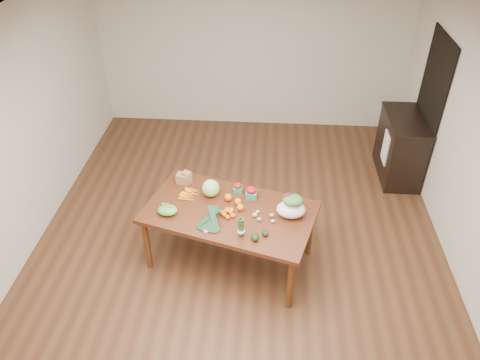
# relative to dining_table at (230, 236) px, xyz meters

# --- Properties ---
(floor) EXTENTS (6.00, 6.00, 0.00)m
(floor) POSITION_rel_dining_table_xyz_m (0.08, 0.37, -0.38)
(floor) COLOR #52321C
(floor) RESTS_ON ground
(ceiling) EXTENTS (5.00, 6.00, 0.02)m
(ceiling) POSITION_rel_dining_table_xyz_m (0.08, 0.37, 2.33)
(ceiling) COLOR white
(ceiling) RESTS_ON room_walls
(room_walls) EXTENTS (5.02, 6.02, 2.70)m
(room_walls) POSITION_rel_dining_table_xyz_m (0.08, 0.37, 0.97)
(room_walls) COLOR beige
(room_walls) RESTS_ON floor
(dining_table) EXTENTS (2.05, 1.50, 0.75)m
(dining_table) POSITION_rel_dining_table_xyz_m (0.00, 0.00, 0.00)
(dining_table) COLOR #4E2212
(dining_table) RESTS_ON floor
(doorway_dark) EXTENTS (0.02, 1.00, 2.10)m
(doorway_dark) POSITION_rel_dining_table_xyz_m (2.56, 1.97, 0.68)
(doorway_dark) COLOR black
(doorway_dark) RESTS_ON floor
(cabinet) EXTENTS (0.52, 1.02, 0.94)m
(cabinet) POSITION_rel_dining_table_xyz_m (2.30, 1.94, 0.10)
(cabinet) COLOR black
(cabinet) RESTS_ON floor
(dish_towel) EXTENTS (0.02, 0.28, 0.45)m
(dish_towel) POSITION_rel_dining_table_xyz_m (2.04, 1.77, 0.18)
(dish_towel) COLOR white
(dish_towel) RESTS_ON cabinet
(paper_bag) EXTENTS (0.25, 0.22, 0.15)m
(paper_bag) POSITION_rel_dining_table_xyz_m (-0.59, 0.48, 0.45)
(paper_bag) COLOR olive
(paper_bag) RESTS_ON dining_table
(cabbage) EXTENTS (0.20, 0.20, 0.20)m
(cabbage) POSITION_rel_dining_table_xyz_m (-0.23, 0.26, 0.48)
(cabbage) COLOR #B3DA7E
(cabbage) RESTS_ON dining_table
(strawberry_basket_a) EXTENTS (0.13, 0.13, 0.09)m
(strawberry_basket_a) POSITION_rel_dining_table_xyz_m (0.07, 0.35, 0.42)
(strawberry_basket_a) COLOR red
(strawberry_basket_a) RESTS_ON dining_table
(strawberry_basket_b) EXTENTS (0.15, 0.15, 0.11)m
(strawberry_basket_b) POSITION_rel_dining_table_xyz_m (0.23, 0.25, 0.43)
(strawberry_basket_b) COLOR red
(strawberry_basket_b) RESTS_ON dining_table
(orange_a) EXTENTS (0.09, 0.09, 0.09)m
(orange_a) POSITION_rel_dining_table_xyz_m (-0.03, 0.18, 0.42)
(orange_a) COLOR orange
(orange_a) RESTS_ON dining_table
(orange_b) EXTENTS (0.08, 0.08, 0.08)m
(orange_b) POSITION_rel_dining_table_xyz_m (0.09, 0.11, 0.41)
(orange_b) COLOR orange
(orange_b) RESTS_ON dining_table
(orange_c) EXTENTS (0.08, 0.08, 0.08)m
(orange_c) POSITION_rel_dining_table_xyz_m (0.12, 0.02, 0.41)
(orange_c) COLOR orange
(orange_c) RESTS_ON dining_table
(mandarin_cluster) EXTENTS (0.22, 0.22, 0.08)m
(mandarin_cluster) POSITION_rel_dining_table_xyz_m (-0.01, -0.06, 0.42)
(mandarin_cluster) COLOR orange
(mandarin_cluster) RESTS_ON dining_table
(carrots) EXTENTS (0.28, 0.30, 0.03)m
(carrots) POSITION_rel_dining_table_xyz_m (-0.47, 0.24, 0.39)
(carrots) COLOR orange
(carrots) RESTS_ON dining_table
(snap_pea_bag) EXTENTS (0.22, 0.17, 0.10)m
(snap_pea_bag) POSITION_rel_dining_table_xyz_m (-0.67, -0.10, 0.42)
(snap_pea_bag) COLOR #64AF3B
(snap_pea_bag) RESTS_ON dining_table
(kale_bunch) EXTENTS (0.42, 0.47, 0.16)m
(kale_bunch) POSITION_rel_dining_table_xyz_m (-0.19, -0.27, 0.45)
(kale_bunch) COLOR black
(kale_bunch) RESTS_ON dining_table
(asparagus_bundle) EXTENTS (0.11, 0.13, 0.26)m
(asparagus_bundle) POSITION_rel_dining_table_xyz_m (0.16, -0.40, 0.50)
(asparagus_bundle) COLOR #4D6E32
(asparagus_bundle) RESTS_ON dining_table
(potato_a) EXTENTS (0.06, 0.05, 0.05)m
(potato_a) POSITION_rel_dining_table_xyz_m (0.28, -0.08, 0.40)
(potato_a) COLOR tan
(potato_a) RESTS_ON dining_table
(potato_b) EXTENTS (0.05, 0.05, 0.04)m
(potato_b) POSITION_rel_dining_table_xyz_m (0.33, -0.15, 0.40)
(potato_b) COLOR tan
(potato_b) RESTS_ON dining_table
(potato_c) EXTENTS (0.05, 0.04, 0.04)m
(potato_c) POSITION_rel_dining_table_xyz_m (0.47, -0.07, 0.40)
(potato_c) COLOR tan
(potato_c) RESTS_ON dining_table
(potato_d) EXTENTS (0.05, 0.04, 0.04)m
(potato_d) POSITION_rel_dining_table_xyz_m (0.31, -0.02, 0.39)
(potato_d) COLOR tan
(potato_d) RESTS_ON dining_table
(potato_e) EXTENTS (0.05, 0.04, 0.04)m
(potato_e) POSITION_rel_dining_table_xyz_m (0.48, -0.16, 0.39)
(potato_e) COLOR #D8C47D
(potato_e) RESTS_ON dining_table
(avocado_a) EXTENTS (0.11, 0.13, 0.08)m
(avocado_a) POSITION_rel_dining_table_xyz_m (0.30, -0.44, 0.41)
(avocado_a) COLOR black
(avocado_a) RESTS_ON dining_table
(avocado_b) EXTENTS (0.09, 0.10, 0.06)m
(avocado_b) POSITION_rel_dining_table_xyz_m (0.40, -0.37, 0.41)
(avocado_b) COLOR black
(avocado_b) RESTS_ON dining_table
(salad_bag) EXTENTS (0.37, 0.31, 0.24)m
(salad_bag) POSITION_rel_dining_table_xyz_m (0.67, -0.04, 0.50)
(salad_bag) COLOR white
(salad_bag) RESTS_ON dining_table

